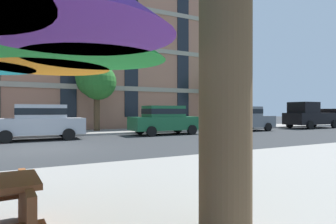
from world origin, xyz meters
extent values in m
plane|color=#2D3033|center=(0.00, 0.00, 0.00)|extent=(120.00, 120.00, 0.00)
cube|color=gray|center=(0.00, 6.80, 0.06)|extent=(56.00, 3.60, 0.12)
cube|color=#A87056|center=(0.00, 15.00, 8.00)|extent=(37.41, 12.00, 16.00)
cube|color=#9E937F|center=(0.00, 8.96, 3.20)|extent=(36.66, 0.08, 0.36)
cube|color=#9E937F|center=(0.00, 8.96, 6.40)|extent=(36.66, 0.08, 0.36)
cube|color=black|center=(2.34, 8.97, 8.40)|extent=(1.10, 0.06, 14.80)
cube|color=black|center=(7.01, 8.97, 8.40)|extent=(1.10, 0.06, 14.80)
cube|color=black|center=(11.69, 8.97, 8.40)|extent=(1.10, 0.06, 14.80)
cube|color=black|center=(16.37, 8.97, 8.40)|extent=(1.10, 0.06, 14.80)
cube|color=#A8AAB2|center=(0.11, 3.70, 0.70)|extent=(4.40, 1.76, 0.80)
cube|color=#A8AAB2|center=(0.26, 3.70, 1.44)|extent=(2.30, 1.55, 0.68)
cube|color=black|center=(0.26, 3.70, 1.44)|extent=(2.32, 1.57, 0.32)
cylinder|color=black|center=(-1.25, 2.82, 0.30)|extent=(0.60, 0.22, 0.60)
cylinder|color=black|center=(-1.25, 4.58, 0.30)|extent=(0.60, 0.22, 0.60)
cylinder|color=black|center=(1.48, 2.82, 0.30)|extent=(0.60, 0.22, 0.60)
cylinder|color=black|center=(1.48, 4.58, 0.30)|extent=(0.60, 0.22, 0.60)
cube|color=#195933|center=(7.32, 3.70, 0.70)|extent=(4.40, 1.76, 0.80)
cube|color=#195933|center=(7.17, 3.70, 1.44)|extent=(2.30, 1.55, 0.68)
cube|color=black|center=(7.17, 3.70, 1.44)|extent=(2.32, 1.57, 0.32)
cylinder|color=black|center=(8.68, 4.58, 0.30)|extent=(0.60, 0.22, 0.60)
cylinder|color=black|center=(8.68, 2.82, 0.30)|extent=(0.60, 0.22, 0.60)
cylinder|color=black|center=(5.95, 4.58, 0.30)|extent=(0.60, 0.22, 0.60)
cylinder|color=black|center=(5.95, 2.82, 0.30)|extent=(0.60, 0.22, 0.60)
cube|color=slate|center=(13.80, 3.70, 0.70)|extent=(4.40, 1.76, 0.80)
cube|color=slate|center=(13.65, 3.70, 1.44)|extent=(2.30, 1.55, 0.68)
cube|color=black|center=(13.65, 3.70, 1.44)|extent=(2.32, 1.57, 0.32)
cylinder|color=black|center=(15.16, 4.58, 0.30)|extent=(0.60, 0.22, 0.60)
cylinder|color=black|center=(15.16, 2.82, 0.30)|extent=(0.60, 0.22, 0.60)
cylinder|color=black|center=(12.43, 4.58, 0.30)|extent=(0.60, 0.22, 0.60)
cylinder|color=black|center=(12.43, 2.82, 0.30)|extent=(0.60, 0.22, 0.60)
cube|color=black|center=(21.31, 3.70, 0.82)|extent=(5.10, 1.90, 0.96)
cube|color=black|center=(20.21, 3.70, 1.75)|extent=(1.90, 1.75, 0.90)
cube|color=black|center=(23.78, 3.70, 1.48)|extent=(0.16, 1.75, 0.36)
cylinder|color=black|center=(22.89, 4.65, 0.34)|extent=(0.68, 0.22, 0.68)
cylinder|color=black|center=(22.89, 2.75, 0.34)|extent=(0.68, 0.22, 0.68)
cylinder|color=black|center=(19.73, 4.65, 0.34)|extent=(0.68, 0.22, 0.68)
cylinder|color=black|center=(19.73, 2.75, 0.34)|extent=(0.68, 0.22, 0.68)
cylinder|color=#4C3823|center=(3.93, 7.35, 1.16)|extent=(0.41, 0.41, 2.32)
sphere|color=#236023|center=(3.64, 7.37, 3.54)|extent=(2.15, 2.15, 2.15)
sphere|color=#236023|center=(3.97, 7.11, 3.42)|extent=(2.43, 2.43, 2.43)
sphere|color=#236023|center=(3.62, 7.35, 3.78)|extent=(2.21, 2.21, 2.21)
cylinder|color=brown|center=(14.22, 6.70, 1.19)|extent=(0.34, 0.34, 2.38)
sphere|color=#2D702D|center=(14.00, 6.75, 3.27)|extent=(2.15, 2.15, 2.15)
sphere|color=#2D702D|center=(14.42, 6.59, 3.52)|extent=(2.86, 2.86, 2.86)
sphere|color=#2D702D|center=(14.07, 6.38, 3.51)|extent=(2.15, 2.15, 2.15)
sphere|color=#2D702D|center=(14.34, 6.36, 3.55)|extent=(2.61, 2.61, 2.61)
cone|color=green|center=(0.03, -9.00, 2.23)|extent=(1.39, 1.39, 0.52)
cone|color=orange|center=(-0.31, -8.18, 2.23)|extent=(1.39, 1.39, 0.52)
cube|color=brown|center=(-0.57, -8.45, 0.37)|extent=(0.16, 1.40, 0.74)
cylinder|color=brown|center=(1.41, -9.30, 1.82)|extent=(0.59, 0.59, 3.63)
camera|label=1|loc=(-0.61, -11.78, 1.47)|focal=30.06mm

